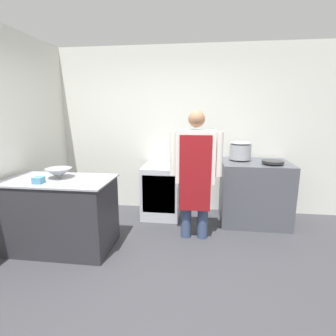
{
  "coord_description": "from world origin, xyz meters",
  "views": [
    {
      "loc": [
        0.52,
        -2.24,
        1.68
      ],
      "look_at": [
        0.08,
        1.16,
        0.93
      ],
      "focal_mm": 28.0,
      "sensor_mm": 36.0,
      "label": 1
    }
  ],
  "objects_px": {
    "mixing_bowl": "(59,173)",
    "plastic_tub": "(38,180)",
    "fridge_unit": "(162,191)",
    "saute_pan": "(273,162)",
    "stock_pot": "(240,150)",
    "person_cook": "(195,168)",
    "stove": "(254,192)"
  },
  "relations": [
    {
      "from": "stove",
      "to": "mixing_bowl",
      "type": "distance_m",
      "value": 2.77
    },
    {
      "from": "stove",
      "to": "plastic_tub",
      "type": "distance_m",
      "value": 2.96
    },
    {
      "from": "fridge_unit",
      "to": "person_cook",
      "type": "height_order",
      "value": "person_cook"
    },
    {
      "from": "fridge_unit",
      "to": "plastic_tub",
      "type": "height_order",
      "value": "plastic_tub"
    },
    {
      "from": "plastic_tub",
      "to": "saute_pan",
      "type": "bearing_deg",
      "value": 22.82
    },
    {
      "from": "stove",
      "to": "mixing_bowl",
      "type": "height_order",
      "value": "mixing_bowl"
    },
    {
      "from": "fridge_unit",
      "to": "mixing_bowl",
      "type": "distance_m",
      "value": 1.65
    },
    {
      "from": "stove",
      "to": "mixing_bowl",
      "type": "bearing_deg",
      "value": -157.15
    },
    {
      "from": "stove",
      "to": "saute_pan",
      "type": "height_order",
      "value": "saute_pan"
    },
    {
      "from": "person_cook",
      "to": "fridge_unit",
      "type": "bearing_deg",
      "value": 127.78
    },
    {
      "from": "stock_pot",
      "to": "saute_pan",
      "type": "xyz_separation_m",
      "value": [
        0.42,
        -0.26,
        -0.12
      ]
    },
    {
      "from": "mixing_bowl",
      "to": "plastic_tub",
      "type": "bearing_deg",
      "value": -111.7
    },
    {
      "from": "saute_pan",
      "to": "fridge_unit",
      "type": "bearing_deg",
      "value": 173.01
    },
    {
      "from": "person_cook",
      "to": "plastic_tub",
      "type": "bearing_deg",
      "value": -158.72
    },
    {
      "from": "fridge_unit",
      "to": "saute_pan",
      "type": "height_order",
      "value": "saute_pan"
    },
    {
      "from": "fridge_unit",
      "to": "mixing_bowl",
      "type": "bearing_deg",
      "value": -133.82
    },
    {
      "from": "fridge_unit",
      "to": "saute_pan",
      "type": "bearing_deg",
      "value": -6.99
    },
    {
      "from": "mixing_bowl",
      "to": "stock_pot",
      "type": "xyz_separation_m",
      "value": [
        2.29,
        1.19,
        0.15
      ]
    },
    {
      "from": "plastic_tub",
      "to": "stock_pot",
      "type": "bearing_deg",
      "value": 31.12
    },
    {
      "from": "fridge_unit",
      "to": "saute_pan",
      "type": "xyz_separation_m",
      "value": [
        1.63,
        -0.2,
        0.56
      ]
    },
    {
      "from": "person_cook",
      "to": "stock_pot",
      "type": "relative_size",
      "value": 5.29
    },
    {
      "from": "stove",
      "to": "person_cook",
      "type": "height_order",
      "value": "person_cook"
    },
    {
      "from": "stove",
      "to": "fridge_unit",
      "type": "relative_size",
      "value": 1.19
    },
    {
      "from": "mixing_bowl",
      "to": "stock_pot",
      "type": "distance_m",
      "value": 2.59
    },
    {
      "from": "person_cook",
      "to": "stove",
      "type": "bearing_deg",
      "value": 35.89
    },
    {
      "from": "stove",
      "to": "saute_pan",
      "type": "bearing_deg",
      "value": -33.18
    },
    {
      "from": "fridge_unit",
      "to": "saute_pan",
      "type": "distance_m",
      "value": 1.73
    },
    {
      "from": "mixing_bowl",
      "to": "saute_pan",
      "type": "xyz_separation_m",
      "value": [
        2.71,
        0.93,
        0.03
      ]
    },
    {
      "from": "fridge_unit",
      "to": "stock_pot",
      "type": "relative_size",
      "value": 2.6
    },
    {
      "from": "saute_pan",
      "to": "mixing_bowl",
      "type": "bearing_deg",
      "value": -161.07
    },
    {
      "from": "mixing_bowl",
      "to": "saute_pan",
      "type": "distance_m",
      "value": 2.87
    },
    {
      "from": "mixing_bowl",
      "to": "saute_pan",
      "type": "bearing_deg",
      "value": 18.93
    }
  ]
}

